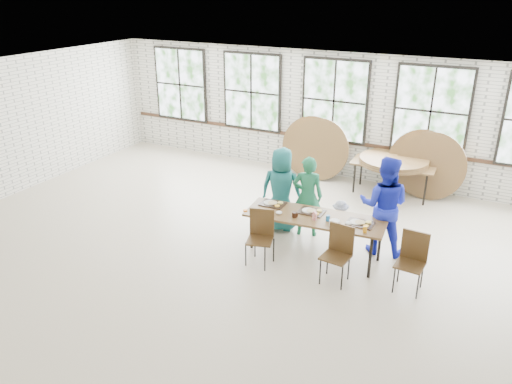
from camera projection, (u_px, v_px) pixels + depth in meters
room at (334, 103)px, 11.76m from camera, size 12.00×12.00×12.00m
dining_table at (315, 219)px, 8.59m from camera, size 2.46×1.01×0.74m
chair_near_left at (261, 232)px, 8.42m from camera, size 0.52×0.51×0.95m
chair_near_right at (338, 249)px, 7.89m from camera, size 0.46×0.45×0.95m
chair_spare at (412, 256)px, 7.68m from camera, size 0.44×0.43×0.95m
adult_teal at (281, 190)px, 9.47m from camera, size 0.88×0.65×1.64m
adult_green at (307, 196)px, 9.26m from camera, size 0.66×0.53×1.56m
toddler at (340, 221)px, 9.13m from camera, size 0.60×0.45×0.82m
adult_blue at (384, 205)px, 8.62m from camera, size 0.94×0.77×1.78m
storage_table at (393, 166)px, 11.08m from camera, size 1.83×0.82×0.74m
tabletop_clutter at (319, 216)px, 8.51m from camera, size 2.08×0.57×0.11m
round_tops_stacked at (394, 161)px, 11.03m from camera, size 1.50×1.50×0.13m
round_tops_leaning at (368, 156)px, 11.54m from camera, size 4.34×0.45×1.49m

